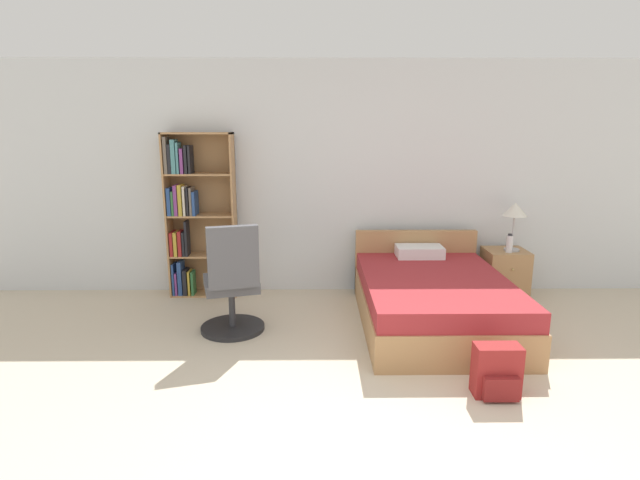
{
  "coord_description": "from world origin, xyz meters",
  "views": [
    {
      "loc": [
        -0.41,
        -2.42,
        1.89
      ],
      "look_at": [
        -0.37,
        1.98,
        0.88
      ],
      "focal_mm": 28.0,
      "sensor_mm": 36.0,
      "label": 1
    }
  ],
  "objects_px": {
    "office_chair": "(232,287)",
    "water_bottle": "(509,244)",
    "nightstand": "(504,273)",
    "backpack_red": "(497,372)",
    "bed": "(432,298)",
    "bookshelf": "(193,215)",
    "table_lamp": "(515,212)"
  },
  "relations": [
    {
      "from": "office_chair",
      "to": "water_bottle",
      "type": "relative_size",
      "value": 5.09
    },
    {
      "from": "office_chair",
      "to": "nightstand",
      "type": "xyz_separation_m",
      "value": [
        2.88,
        1.0,
        -0.18
      ]
    },
    {
      "from": "backpack_red",
      "to": "bed",
      "type": "bearing_deg",
      "value": 96.7
    },
    {
      "from": "bookshelf",
      "to": "nightstand",
      "type": "relative_size",
      "value": 3.35
    },
    {
      "from": "water_bottle",
      "to": "nightstand",
      "type": "bearing_deg",
      "value": 81.97
    },
    {
      "from": "bookshelf",
      "to": "backpack_red",
      "type": "height_order",
      "value": "bookshelf"
    },
    {
      "from": "table_lamp",
      "to": "office_chair",
      "type": "bearing_deg",
      "value": -161.58
    },
    {
      "from": "office_chair",
      "to": "backpack_red",
      "type": "distance_m",
      "value": 2.35
    },
    {
      "from": "nightstand",
      "to": "table_lamp",
      "type": "height_order",
      "value": "table_lamp"
    },
    {
      "from": "office_chair",
      "to": "bed",
      "type": "bearing_deg",
      "value": 6.91
    },
    {
      "from": "bed",
      "to": "backpack_red",
      "type": "height_order",
      "value": "bed"
    },
    {
      "from": "office_chair",
      "to": "water_bottle",
      "type": "height_order",
      "value": "office_chair"
    },
    {
      "from": "nightstand",
      "to": "backpack_red",
      "type": "height_order",
      "value": "nightstand"
    },
    {
      "from": "nightstand",
      "to": "office_chair",
      "type": "bearing_deg",
      "value": -160.86
    },
    {
      "from": "bed",
      "to": "table_lamp",
      "type": "relative_size",
      "value": 3.67
    },
    {
      "from": "nightstand",
      "to": "backpack_red",
      "type": "bearing_deg",
      "value": -111.49
    },
    {
      "from": "bed",
      "to": "water_bottle",
      "type": "relative_size",
      "value": 9.43
    },
    {
      "from": "bookshelf",
      "to": "bed",
      "type": "height_order",
      "value": "bookshelf"
    },
    {
      "from": "nightstand",
      "to": "water_bottle",
      "type": "relative_size",
      "value": 2.62
    },
    {
      "from": "bookshelf",
      "to": "office_chair",
      "type": "distance_m",
      "value": 1.35
    },
    {
      "from": "bed",
      "to": "backpack_red",
      "type": "distance_m",
      "value": 1.36
    },
    {
      "from": "bookshelf",
      "to": "office_chair",
      "type": "height_order",
      "value": "bookshelf"
    },
    {
      "from": "bookshelf",
      "to": "bed",
      "type": "bearing_deg",
      "value": -19.65
    },
    {
      "from": "office_chair",
      "to": "nightstand",
      "type": "relative_size",
      "value": 1.94
    },
    {
      "from": "bookshelf",
      "to": "nightstand",
      "type": "bearing_deg",
      "value": -1.96
    },
    {
      "from": "bed",
      "to": "table_lamp",
      "type": "xyz_separation_m",
      "value": [
        1.04,
        0.75,
        0.72
      ]
    },
    {
      "from": "backpack_red",
      "to": "office_chair",
      "type": "bearing_deg",
      "value": 151.48
    },
    {
      "from": "bed",
      "to": "table_lamp",
      "type": "height_order",
      "value": "table_lamp"
    },
    {
      "from": "bookshelf",
      "to": "water_bottle",
      "type": "relative_size",
      "value": 8.77
    },
    {
      "from": "office_chair",
      "to": "table_lamp",
      "type": "bearing_deg",
      "value": 18.42
    },
    {
      "from": "bed",
      "to": "table_lamp",
      "type": "bearing_deg",
      "value": 35.72
    },
    {
      "from": "bed",
      "to": "nightstand",
      "type": "relative_size",
      "value": 3.6
    }
  ]
}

